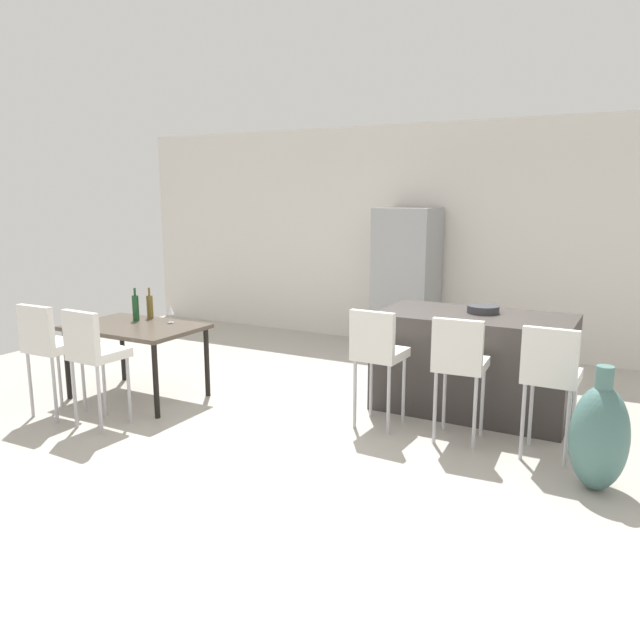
{
  "coord_description": "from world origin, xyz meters",
  "views": [
    {
      "loc": [
        2.21,
        -4.89,
        2.0
      ],
      "look_at": [
        -0.5,
        0.13,
        0.85
      ],
      "focal_mm": 35.0,
      "sensor_mm": 36.0,
      "label": 1
    }
  ],
  "objects_px": {
    "kitchen_island": "(473,363)",
    "wine_bottle_right": "(136,307)",
    "bar_chair_left": "(377,350)",
    "bar_chair_middle": "(459,360)",
    "wine_glass_middle": "(170,310)",
    "bar_chair_right": "(551,372)",
    "floor_vase": "(599,437)",
    "dining_chair_near": "(48,342)",
    "fruit_bowl": "(483,309)",
    "refrigerator": "(406,281)",
    "dining_table": "(136,332)",
    "dining_chair_far": "(93,350)",
    "wine_bottle_left": "(150,306)"
  },
  "relations": [
    {
      "from": "kitchen_island",
      "to": "wine_bottle_right",
      "type": "distance_m",
      "value": 3.39
    },
    {
      "from": "bar_chair_middle",
      "to": "bar_chair_right",
      "type": "relative_size",
      "value": 1.0
    },
    {
      "from": "wine_bottle_left",
      "to": "fruit_bowl",
      "type": "relative_size",
      "value": 1.09
    },
    {
      "from": "bar_chair_right",
      "to": "wine_glass_middle",
      "type": "bearing_deg",
      "value": -178.29
    },
    {
      "from": "floor_vase",
      "to": "kitchen_island",
      "type": "bearing_deg",
      "value": 134.41
    },
    {
      "from": "kitchen_island",
      "to": "bar_chair_middle",
      "type": "relative_size",
      "value": 1.66
    },
    {
      "from": "bar_chair_right",
      "to": "dining_chair_near",
      "type": "distance_m",
      "value": 4.28
    },
    {
      "from": "kitchen_island",
      "to": "wine_bottle_right",
      "type": "relative_size",
      "value": 5.18
    },
    {
      "from": "fruit_bowl",
      "to": "floor_vase",
      "type": "distance_m",
      "value": 1.83
    },
    {
      "from": "bar_chair_right",
      "to": "refrigerator",
      "type": "distance_m",
      "value": 3.47
    },
    {
      "from": "refrigerator",
      "to": "wine_bottle_left",
      "type": "bearing_deg",
      "value": -123.4
    },
    {
      "from": "wine_glass_middle",
      "to": "dining_chair_near",
      "type": "bearing_deg",
      "value": -115.75
    },
    {
      "from": "dining_table",
      "to": "refrigerator",
      "type": "distance_m",
      "value": 3.5
    },
    {
      "from": "bar_chair_left",
      "to": "wine_bottle_right",
      "type": "distance_m",
      "value": 2.6
    },
    {
      "from": "kitchen_island",
      "to": "bar_chair_left",
      "type": "xyz_separation_m",
      "value": [
        -0.62,
        -0.85,
        0.24
      ]
    },
    {
      "from": "bar_chair_middle",
      "to": "bar_chair_left",
      "type": "bearing_deg",
      "value": -179.99
    },
    {
      "from": "dining_chair_near",
      "to": "fruit_bowl",
      "type": "relative_size",
      "value": 3.58
    },
    {
      "from": "bar_chair_right",
      "to": "floor_vase",
      "type": "distance_m",
      "value": 0.62
    },
    {
      "from": "bar_chair_middle",
      "to": "wine_bottle_left",
      "type": "relative_size",
      "value": 3.29
    },
    {
      "from": "bar_chair_middle",
      "to": "dining_table",
      "type": "xyz_separation_m",
      "value": [
        -3.14,
        -0.37,
        -0.03
      ]
    },
    {
      "from": "wine_bottle_left",
      "to": "refrigerator",
      "type": "distance_m",
      "value": 3.26
    },
    {
      "from": "bar_chair_middle",
      "to": "wine_bottle_right",
      "type": "relative_size",
      "value": 3.13
    },
    {
      "from": "wine_bottle_right",
      "to": "wine_glass_middle",
      "type": "xyz_separation_m",
      "value": [
        0.38,
        0.09,
        -0.01
      ]
    },
    {
      "from": "kitchen_island",
      "to": "bar_chair_middle",
      "type": "distance_m",
      "value": 0.89
    },
    {
      "from": "bar_chair_right",
      "to": "fruit_bowl",
      "type": "distance_m",
      "value": 1.24
    },
    {
      "from": "bar_chair_right",
      "to": "refrigerator",
      "type": "bearing_deg",
      "value": 128.8
    },
    {
      "from": "dining_chair_near",
      "to": "refrigerator",
      "type": "height_order",
      "value": "refrigerator"
    },
    {
      "from": "kitchen_island",
      "to": "fruit_bowl",
      "type": "xyz_separation_m",
      "value": [
        0.04,
        0.09,
        0.5
      ]
    },
    {
      "from": "dining_table",
      "to": "wine_bottle_right",
      "type": "height_order",
      "value": "wine_bottle_right"
    },
    {
      "from": "dining_chair_far",
      "to": "wine_bottle_right",
      "type": "xyz_separation_m",
      "value": [
        -0.44,
        0.96,
        0.18
      ]
    },
    {
      "from": "bar_chair_left",
      "to": "refrigerator",
      "type": "distance_m",
      "value": 2.81
    },
    {
      "from": "wine_glass_middle",
      "to": "wine_bottle_right",
      "type": "bearing_deg",
      "value": -166.85
    },
    {
      "from": "dining_chair_far",
      "to": "wine_bottle_right",
      "type": "distance_m",
      "value": 1.08
    },
    {
      "from": "bar_chair_left",
      "to": "dining_table",
      "type": "height_order",
      "value": "bar_chair_left"
    },
    {
      "from": "wine_bottle_right",
      "to": "bar_chair_middle",
      "type": "bearing_deg",
      "value": 3.42
    },
    {
      "from": "bar_chair_left",
      "to": "refrigerator",
      "type": "xyz_separation_m",
      "value": [
        -0.76,
        2.7,
        0.22
      ]
    },
    {
      "from": "bar_chair_right",
      "to": "dining_chair_far",
      "type": "relative_size",
      "value": 1.0
    },
    {
      "from": "wine_bottle_right",
      "to": "fruit_bowl",
      "type": "bearing_deg",
      "value": 19.41
    },
    {
      "from": "dining_chair_near",
      "to": "wine_glass_middle",
      "type": "height_order",
      "value": "dining_chair_near"
    },
    {
      "from": "kitchen_island",
      "to": "bar_chair_right",
      "type": "distance_m",
      "value": 1.19
    },
    {
      "from": "kitchen_island",
      "to": "floor_vase",
      "type": "distance_m",
      "value": 1.69
    },
    {
      "from": "bar_chair_left",
      "to": "dining_chair_near",
      "type": "height_order",
      "value": "same"
    },
    {
      "from": "bar_chair_left",
      "to": "dining_chair_far",
      "type": "bearing_deg",
      "value": -151.48
    },
    {
      "from": "bar_chair_middle",
      "to": "floor_vase",
      "type": "xyz_separation_m",
      "value": [
        1.09,
        -0.36,
        -0.32
      ]
    },
    {
      "from": "refrigerator",
      "to": "floor_vase",
      "type": "bearing_deg",
      "value": -50.08
    },
    {
      "from": "dining_chair_far",
      "to": "bar_chair_left",
      "type": "bearing_deg",
      "value": 28.52
    },
    {
      "from": "dining_table",
      "to": "floor_vase",
      "type": "distance_m",
      "value": 4.23
    },
    {
      "from": "refrigerator",
      "to": "fruit_bowl",
      "type": "height_order",
      "value": "refrigerator"
    },
    {
      "from": "kitchen_island",
      "to": "dining_chair_near",
      "type": "height_order",
      "value": "dining_chair_near"
    },
    {
      "from": "dining_chair_near",
      "to": "wine_glass_middle",
      "type": "relative_size",
      "value": 6.03
    }
  ]
}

